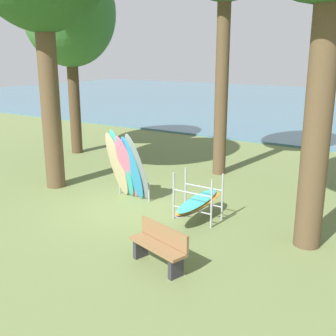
# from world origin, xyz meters

# --- Properties ---
(ground_plane) EXTENTS (80.00, 80.00, 0.00)m
(ground_plane) POSITION_xyz_m (0.00, 0.00, 0.00)
(ground_plane) COLOR olive
(tree_far_right_back) EXTENTS (3.75, 3.75, 7.95)m
(tree_far_right_back) POSITION_xyz_m (-6.15, 4.08, 5.74)
(tree_far_right_back) COLOR #4C3823
(tree_far_right_back) RESTS_ON ground
(leaning_board_pile) EXTENTS (1.38, 0.88, 2.15)m
(leaning_board_pile) POSITION_xyz_m (-0.41, 0.39, 1.02)
(leaning_board_pile) COLOR #C6B289
(leaning_board_pile) RESTS_ON ground
(board_storage_rack) EXTENTS (1.15, 2.13, 1.25)m
(board_storage_rack) POSITION_xyz_m (2.04, 0.22, 0.47)
(board_storage_rack) COLOR #9EA0A5
(board_storage_rack) RESTS_ON ground
(park_bench) EXTENTS (1.46, 0.78, 0.85)m
(park_bench) POSITION_xyz_m (2.60, -2.37, 0.45)
(park_bench) COLOR #2D2D33
(park_bench) RESTS_ON ground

